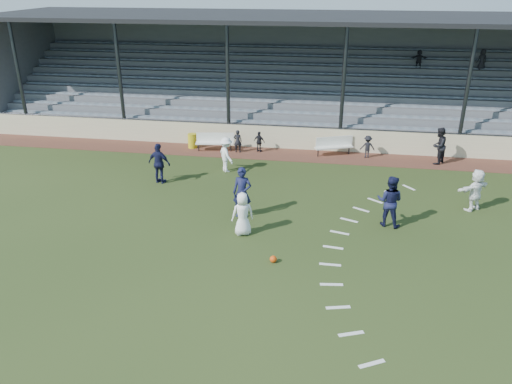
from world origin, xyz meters
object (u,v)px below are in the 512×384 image
(football, at_px, (273,259))
(player_navy_lead, at_px, (242,193))
(bench_left, at_px, (215,140))
(trash_bin, at_px, (192,141))
(official, at_px, (439,146))
(bench_right, at_px, (334,144))
(player_white_lead, at_px, (243,214))

(football, distance_m, player_navy_lead, 3.68)
(bench_left, relative_size, trash_bin, 2.64)
(trash_bin, relative_size, official, 0.42)
(bench_left, distance_m, player_navy_lead, 8.07)
(bench_left, xyz_separation_m, trash_bin, (-1.32, 0.25, -0.18))
(bench_left, bearing_deg, trash_bin, 161.00)
(bench_right, bearing_deg, player_navy_lead, -135.12)
(football, relative_size, player_navy_lead, 0.12)
(bench_left, xyz_separation_m, bench_right, (6.25, 0.35, 0.00))
(player_white_lead, relative_size, official, 0.88)
(bench_left, xyz_separation_m, player_navy_lead, (2.90, -7.52, 0.41))
(trash_bin, height_order, player_navy_lead, player_navy_lead)
(official, bearing_deg, football, 2.09)
(bench_right, height_order, player_white_lead, player_white_lead)
(bench_right, bearing_deg, player_white_lead, -130.31)
(bench_left, distance_m, bench_right, 6.26)
(football, bearing_deg, player_white_lead, 127.48)
(player_navy_lead, bearing_deg, bench_left, 114.54)
(bench_right, xyz_separation_m, football, (-1.72, -11.05, -0.47))
(player_white_lead, bearing_deg, official, -155.43)
(player_white_lead, xyz_separation_m, official, (8.14, 8.76, 0.13))
(bench_right, xyz_separation_m, official, (5.08, -0.53, 0.35))
(player_navy_lead, bearing_deg, player_white_lead, -75.28)
(bench_left, bearing_deg, player_white_lead, -78.76)
(trash_bin, distance_m, player_navy_lead, 8.86)
(football, bearing_deg, bench_left, 112.94)
(trash_bin, distance_m, football, 12.42)
(player_white_lead, relative_size, player_navy_lead, 0.81)
(trash_bin, distance_m, player_white_lead, 10.25)
(bench_left, xyz_separation_m, official, (11.33, -0.19, 0.35))
(bench_left, height_order, official, official)
(bench_left, distance_m, trash_bin, 1.36)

